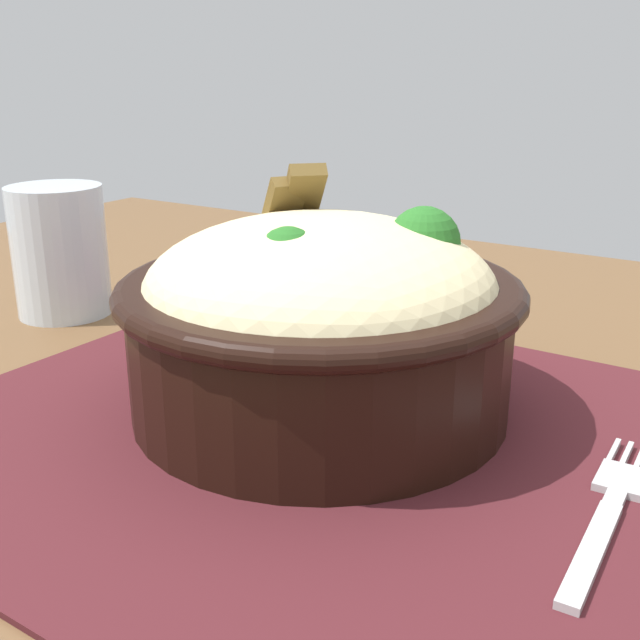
# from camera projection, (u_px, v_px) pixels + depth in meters

# --- Properties ---
(table) EXTENTS (1.31, 0.95, 0.70)m
(table) POSITION_uv_depth(u_px,v_px,m) (388.00, 560.00, 0.38)
(table) COLOR brown
(table) RESTS_ON ground_plane
(placemat) EXTENTS (0.46, 0.36, 0.00)m
(placemat) POSITION_uv_depth(u_px,v_px,m) (364.00, 446.00, 0.38)
(placemat) COLOR #47191E
(placemat) RESTS_ON table
(bowl) EXTENTS (0.25, 0.25, 0.13)m
(bowl) POSITION_uv_depth(u_px,v_px,m) (321.00, 315.00, 0.40)
(bowl) COLOR black
(bowl) RESTS_ON placemat
(fork) EXTENTS (0.02, 0.14, 0.00)m
(fork) POSITION_uv_depth(u_px,v_px,m) (612.00, 505.00, 0.32)
(fork) COLOR #B5B5B5
(fork) RESTS_ON placemat
(drinking_glass) EXTENTS (0.07, 0.07, 0.10)m
(drinking_glass) POSITION_uv_depth(u_px,v_px,m) (61.00, 259.00, 0.57)
(drinking_glass) COLOR silver
(drinking_glass) RESTS_ON table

